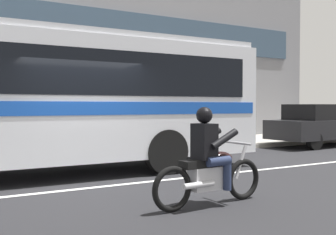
{
  "coord_description": "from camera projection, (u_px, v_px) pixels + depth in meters",
  "views": [
    {
      "loc": [
        -2.45,
        -7.85,
        1.58
      ],
      "look_at": [
        1.3,
        -1.19,
        1.35
      ],
      "focal_mm": 41.86,
      "sensor_mm": 36.0,
      "label": 1
    }
  ],
  "objects": [
    {
      "name": "parked_hatchback_downstreet",
      "position": [
        322.0,
        124.0,
        15.4
      ],
      "size": [
        4.87,
        2.03,
        1.64
      ],
      "color": "black",
      "rests_on": "ground_plane"
    },
    {
      "name": "motorcycle_with_rider",
      "position": [
        209.0,
        164.0,
        6.19
      ],
      "size": [
        2.14,
        0.64,
        1.56
      ],
      "color": "black",
      "rests_on": "ground_plane"
    },
    {
      "name": "lane_center_stripe",
      "position": [
        95.0,
        187.0,
        7.57
      ],
      "size": [
        26.6,
        0.14,
        0.01
      ],
      "primitive_type": "cube",
      "color": "silver",
      "rests_on": "ground_plane"
    },
    {
      "name": "fire_hydrant",
      "position": [
        172.0,
        137.0,
        13.47
      ],
      "size": [
        0.22,
        0.3,
        0.75
      ],
      "color": "#4C8C3F",
      "rests_on": "sidewalk_curb"
    },
    {
      "name": "ground_plane",
      "position": [
        85.0,
        182.0,
        8.09
      ],
      "size": [
        60.0,
        60.0,
        0.0
      ],
      "primitive_type": "plane",
      "color": "black"
    },
    {
      "name": "transit_bus",
      "position": [
        11.0,
        92.0,
        8.45
      ],
      "size": [
        11.62,
        2.66,
        3.22
      ],
      "color": "silver",
      "rests_on": "ground_plane"
    },
    {
      "name": "sidewalk_curb",
      "position": [
        37.0,
        153.0,
        12.53
      ],
      "size": [
        28.0,
        3.8,
        0.15
      ],
      "primitive_type": "cube",
      "color": "#A39E93",
      "rests_on": "ground_plane"
    }
  ]
}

